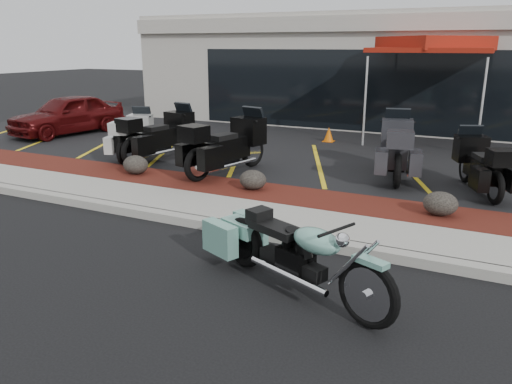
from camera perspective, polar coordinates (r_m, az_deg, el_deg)
The scene contains 18 objects.
ground at distance 7.51m, azimuth -6.86°, elevation -6.65°, with size 90.00×90.00×0.00m, color black.
curb at distance 8.20m, azimuth -3.52°, elevation -3.97°, with size 24.00×0.25×0.15m, color gray.
sidewalk at distance 8.78m, azimuth -1.31°, elevation -2.54°, with size 24.00×1.20×0.15m, color gray.
mulch_bed at distance 9.81m, azimuth 1.86°, elevation -0.46°, with size 24.00×1.20×0.16m, color #3C100D.
upper_lot at distance 14.78m, azimuth 10.37°, elevation 5.02°, with size 26.00×9.60×0.15m, color black.
dealership_building at distance 20.64m, azimuth 15.46°, elevation 13.29°, with size 18.00×8.16×4.00m.
boulder_left at distance 11.46m, azimuth -13.60°, elevation 3.05°, with size 0.59×0.49×0.42m, color black.
boulder_mid at distance 9.93m, azimuth -0.36°, elevation 1.41°, with size 0.55×0.46×0.39m, color black.
boulder_right at distance 8.97m, azimuth 20.33°, elevation -1.25°, with size 0.57×0.48×0.41m, color black.
hero_cruiser at distance 5.47m, azimuth 12.77°, elevation -10.22°, with size 2.93×0.74×1.03m, color #6FAD9C, non-canonical shape.
touring_white at distance 13.85m, azimuth -12.85°, elevation 7.02°, with size 2.11×0.80×1.23m, color #B8B8B3, non-canonical shape.
touring_black_front at distance 13.33m, azimuth -8.29°, elevation 7.20°, with size 2.34×0.89×1.36m, color black, non-canonical shape.
touring_black_mid at distance 11.76m, azimuth -0.39°, elevation 6.31°, with size 2.45×0.94×1.43m, color black, non-canonical shape.
touring_grey at distance 12.03m, azimuth 15.71°, elevation 5.89°, with size 2.42×0.93×1.41m, color #2D2D32, non-canonical shape.
touring_black_rear at distance 11.27m, azimuth 23.05°, elevation 4.01°, with size 2.10×0.80×1.22m, color black, non-canonical shape.
parked_car at distance 17.41m, azimuth -20.75°, elevation 8.30°, with size 1.50×3.73×1.27m, color #460A0A.
traffic_cone at distance 15.18m, azimuth 8.32°, elevation 6.54°, with size 0.30×0.30×0.43m, color #D15B06.
popup_canopy at distance 15.80m, azimuth 19.60°, elevation 15.42°, with size 4.04×4.04×3.03m.
Camera 1 is at (3.77, -5.80, 2.93)m, focal length 35.00 mm.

